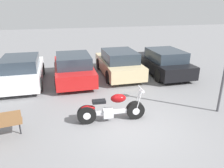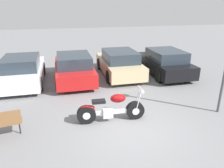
% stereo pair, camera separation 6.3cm
% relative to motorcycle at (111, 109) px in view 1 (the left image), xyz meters
% --- Properties ---
extents(ground_plane, '(60.00, 60.00, 0.00)m').
position_rel_motorcycle_xyz_m(ground_plane, '(0.50, -0.58, -0.43)').
color(ground_plane, slate).
extents(motorcycle, '(2.31, 0.62, 1.11)m').
position_rel_motorcycle_xyz_m(motorcycle, '(0.00, 0.00, 0.00)').
color(motorcycle, black).
rests_on(motorcycle, ground_plane).
extents(parked_car_white, '(1.91, 4.12, 1.39)m').
position_rel_motorcycle_xyz_m(parked_car_white, '(-3.35, 4.57, 0.24)').
color(parked_car_white, white).
rests_on(parked_car_white, ground_plane).
extents(parked_car_red, '(1.91, 4.12, 1.39)m').
position_rel_motorcycle_xyz_m(parked_car_red, '(-0.86, 4.48, 0.24)').
color(parked_car_red, red).
rests_on(parked_car_red, ground_plane).
extents(parked_car_champagne, '(1.91, 4.12, 1.39)m').
position_rel_motorcycle_xyz_m(parked_car_champagne, '(1.63, 4.80, 0.24)').
color(parked_car_champagne, '#C6B284').
rests_on(parked_car_champagne, ground_plane).
extents(parked_car_black, '(1.91, 4.12, 1.39)m').
position_rel_motorcycle_xyz_m(parked_car_black, '(4.11, 4.39, 0.24)').
color(parked_car_black, black).
rests_on(parked_car_black, ground_plane).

